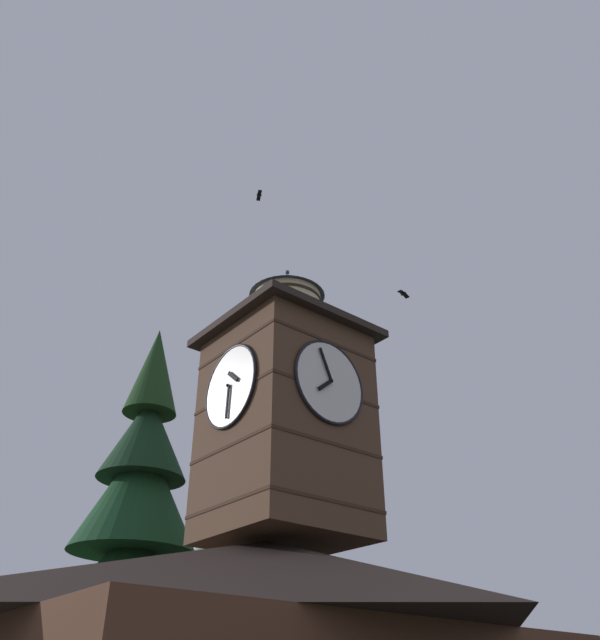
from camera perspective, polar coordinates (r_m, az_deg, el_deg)
clock_tower at (r=20.60m, az=-1.29°, el=-8.13°), size 4.83×4.83×9.46m
pine_tree_behind at (r=24.86m, az=-14.78°, el=-20.38°), size 6.93×6.93×16.02m
moon at (r=52.15m, az=-8.79°, el=-19.88°), size 1.66×1.66×1.66m
flying_bird_high at (r=25.29m, az=-3.62°, el=10.91°), size 0.41×0.59×0.11m
flying_bird_low at (r=26.43m, az=9.08°, el=2.30°), size 0.70×0.32×0.14m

